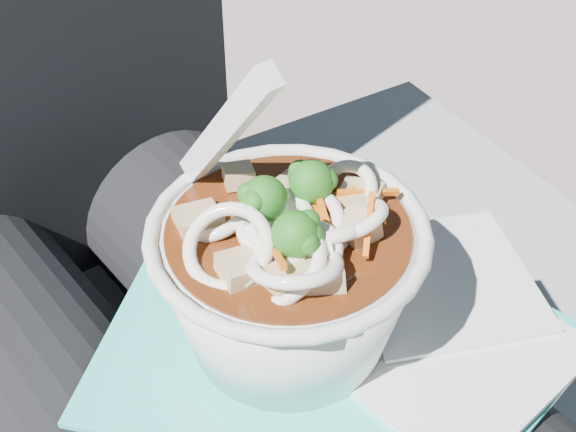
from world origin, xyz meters
TOP-DOWN VIEW (x-y plane):
  - lap at (0.00, 0.00)m, footprint 0.34×0.48m
  - person_body at (0.00, 0.09)m, footprint 0.34×0.94m
  - plastic_bag at (0.02, -0.07)m, footprint 0.32×0.35m
  - napkins at (0.12, -0.08)m, footprint 0.19×0.19m
  - udon_bowl at (0.03, -0.03)m, footprint 0.17×0.17m

SIDE VIEW (x-z plane):
  - lap at x=0.00m, z-range 0.47..0.63m
  - person_body at x=0.00m, z-range 0.06..1.09m
  - plastic_bag at x=0.02m, z-range 0.63..0.65m
  - napkins at x=0.12m, z-range 0.65..0.66m
  - udon_bowl at x=0.03m, z-range 0.61..0.81m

